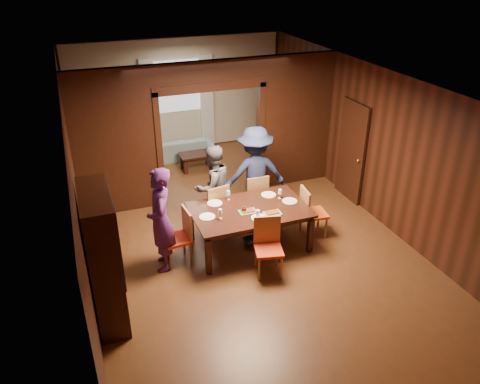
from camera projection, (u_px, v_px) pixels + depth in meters
name	position (u px, v px, depth m)	size (l,w,h in m)	color
floor	(238.00, 231.00, 8.93)	(9.00, 9.00, 0.00)	#523217
ceiling	(238.00, 79.00, 7.59)	(5.50, 9.00, 0.02)	silver
room_walls	(207.00, 125.00, 9.80)	(5.52, 9.01, 2.90)	black
person_purple	(161.00, 220.00, 7.53)	(0.66, 0.43, 1.80)	#4C205D
person_grey	(213.00, 187.00, 8.78)	(0.80, 0.62, 1.64)	#4D4E53
person_navy	(255.00, 174.00, 8.98)	(1.22, 0.70, 1.89)	#171F3A
sofa	(177.00, 148.00, 11.93)	(1.81, 0.71, 0.53)	#83A6AC
serving_bowl	(252.00, 205.00, 8.19)	(0.31, 0.31, 0.08)	black
dining_table	(249.00, 227.00, 8.32)	(2.02, 1.26, 0.76)	black
coffee_table	(197.00, 161.00, 11.37)	(0.80, 0.50, 0.40)	black
chair_left	(177.00, 237.00, 7.83)	(0.44, 0.44, 0.97)	red
chair_right	(314.00, 212.00, 8.60)	(0.44, 0.44, 0.97)	#E85215
chair_far_l	(214.00, 206.00, 8.79)	(0.44, 0.44, 0.97)	orange
chair_far_r	(254.00, 196.00, 9.17)	(0.44, 0.44, 0.97)	#CD5B13
chair_near	(269.00, 248.00, 7.55)	(0.44, 0.44, 0.97)	red
hutch	(103.00, 258.00, 6.44)	(0.40, 1.20, 2.00)	black
door_right	(352.00, 152.00, 9.70)	(0.06, 0.90, 2.10)	black
window_far	(177.00, 86.00, 11.84)	(1.20, 0.03, 1.30)	silver
curtain_left	(150.00, 107.00, 11.78)	(0.35, 0.06, 2.40)	white
curtain_right	(207.00, 101.00, 12.24)	(0.35, 0.06, 2.40)	white
plate_left	(207.00, 217.00, 7.89)	(0.27, 0.27, 0.01)	white
plate_far_l	(215.00, 203.00, 8.31)	(0.27, 0.27, 0.01)	white
plate_far_r	(269.00, 195.00, 8.60)	(0.27, 0.27, 0.01)	white
plate_right	(290.00, 201.00, 8.38)	(0.27, 0.27, 0.01)	silver
plate_near	(259.00, 218.00, 7.86)	(0.27, 0.27, 0.01)	silver
platter_a	(248.00, 211.00, 8.04)	(0.30, 0.20, 0.04)	gray
platter_b	(272.00, 213.00, 7.98)	(0.30, 0.20, 0.04)	gray
wineglass_left	(220.00, 214.00, 7.81)	(0.08, 0.08, 0.18)	white
wineglass_far	(228.00, 195.00, 8.40)	(0.08, 0.08, 0.18)	white
wineglass_right	(280.00, 194.00, 8.44)	(0.08, 0.08, 0.18)	white
tumbler	(258.00, 214.00, 7.85)	(0.07, 0.07, 0.14)	silver
condiment_jar	(244.00, 209.00, 8.02)	(0.08, 0.08, 0.11)	#4A1F11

